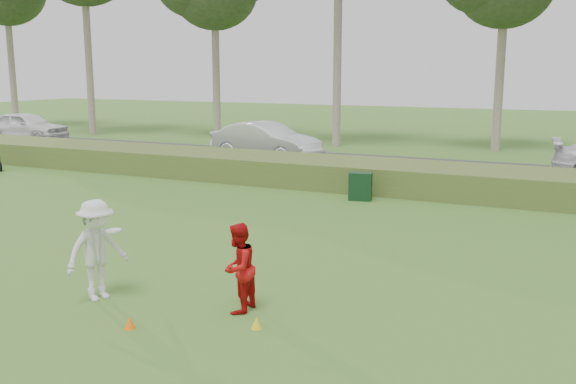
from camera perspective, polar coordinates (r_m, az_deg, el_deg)
The scene contains 10 objects.
ground at distance 11.67m, azimuth -8.44°, elevation -9.68°, with size 120.00×120.00×0.00m, color #376822.
reed_strip at distance 22.24m, azimuth 8.74°, elevation 1.39°, with size 80.00×3.00×0.90m, color #475D25.
park_road at distance 27.09m, azimuth 11.70°, elevation 2.08°, with size 80.00×6.00×0.06m, color #2D2D2D.
player_white at distance 11.94m, azimuth -16.63°, elevation -4.96°, with size 1.05×1.34×1.82m.
player_red at distance 10.93m, azimuth -4.46°, elevation -6.74°, with size 0.75×0.58×1.54m, color #BA0F10.
cone_orange at distance 10.73m, azimuth -13.90°, elevation -11.19°, with size 0.19×0.19×0.20m, color orange.
cone_yellow at distance 10.45m, azimuth -2.82°, elevation -11.53°, with size 0.17×0.17×0.19m, color yellow.
utility_cabinet at distance 20.29m, azimuth 6.45°, elevation 0.50°, with size 0.70×0.44×0.88m, color black.
car_left at distance 39.17m, azimuth -22.24°, elevation 5.43°, with size 1.96×4.86×1.66m, color white.
car_mid at distance 28.47m, azimuth -1.99°, elevation 4.50°, with size 1.79×5.14×1.69m, color white.
Camera 1 is at (6.09, -9.08, 4.08)m, focal length 40.00 mm.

